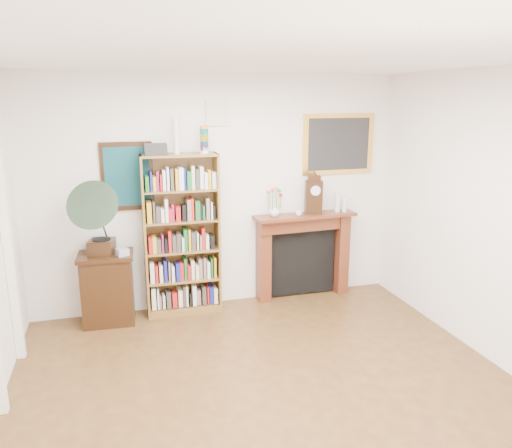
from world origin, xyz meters
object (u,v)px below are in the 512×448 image
at_px(fireplace, 303,248).
at_px(bottle_right, 345,204).
at_px(mantel_clock, 314,195).
at_px(cd_stack, 122,252).
at_px(side_cabinet, 108,288).
at_px(bottle_left, 338,202).
at_px(gramophone, 99,214).
at_px(teacup, 299,213).
at_px(flower_vase, 274,211).
at_px(bookshelf, 182,226).

height_order(fireplace, bottle_right, bottle_right).
bearing_deg(mantel_clock, cd_stack, -163.27).
xyz_separation_m(side_cabinet, bottle_left, (2.87, 0.11, 0.81)).
relative_size(gramophone, bottle_right, 4.35).
distance_m(fireplace, gramophone, 2.56).
height_order(teacup, bottle_left, bottle_left).
xyz_separation_m(bottle_left, bottle_right, (0.08, -0.04, -0.02)).
xyz_separation_m(flower_vase, bottle_right, (0.93, -0.01, 0.03)).
bearing_deg(teacup, flower_vase, 168.65).
height_order(gramophone, flower_vase, gramophone).
relative_size(mantel_clock, bottle_right, 2.42).
xyz_separation_m(bookshelf, teacup, (1.44, -0.03, 0.07)).
relative_size(gramophone, teacup, 10.37).
height_order(gramophone, cd_stack, gramophone).
bearing_deg(mantel_clock, fireplace, 165.08).
bearing_deg(side_cabinet, mantel_clock, 5.28).
distance_m(fireplace, bottle_left, 0.73).
distance_m(flower_vase, teacup, 0.30).
xyz_separation_m(cd_stack, flower_vase, (1.83, 0.20, 0.31)).
bearing_deg(teacup, bottle_left, 8.34).
xyz_separation_m(gramophone, bottle_right, (2.98, 0.20, -0.11)).
relative_size(side_cabinet, mantel_clock, 1.70).
relative_size(bookshelf, teacup, 26.15).
distance_m(mantel_clock, bottle_right, 0.44).
height_order(gramophone, bottle_left, gramophone).
bearing_deg(bottle_right, side_cabinet, -178.54).
xyz_separation_m(bookshelf, mantel_clock, (1.66, 0.03, 0.27)).
xyz_separation_m(mantel_clock, flower_vase, (-0.51, -0.00, -0.16)).
xyz_separation_m(side_cabinet, gramophone, (-0.03, -0.13, 0.90)).
bearing_deg(bookshelf, teacup, -0.08).
relative_size(fireplace, cd_stack, 11.00).
relative_size(teacup, bottle_left, 0.35).
distance_m(gramophone, bottle_left, 2.91).
height_order(teacup, bottle_right, bottle_right).
relative_size(cd_stack, flower_vase, 0.88).
relative_size(flower_vase, bottle_left, 0.57).
bearing_deg(gramophone, bottle_right, 16.98).
relative_size(bottle_left, bottle_right, 1.20).
bearing_deg(mantel_clock, bottle_left, 15.57).
bearing_deg(fireplace, bottle_left, -6.92).
relative_size(bookshelf, fireplace, 1.66).
bearing_deg(mantel_clock, teacup, -152.61).
height_order(bookshelf, bottle_right, bookshelf).
bearing_deg(bottle_right, cd_stack, -176.20).
bearing_deg(bookshelf, side_cabinet, -174.64).
distance_m(teacup, bottle_left, 0.57).
height_order(bookshelf, bottle_left, bookshelf).
relative_size(bookshelf, gramophone, 2.52).
bearing_deg(mantel_clock, bottle_right, 10.11).
height_order(flower_vase, bottle_right, bottle_right).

